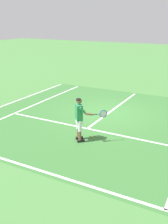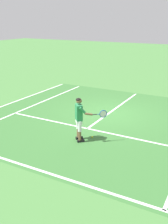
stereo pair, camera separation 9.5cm
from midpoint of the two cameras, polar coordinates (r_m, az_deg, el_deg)
The scene contains 9 objects.
ground_plane at distance 13.46m, azimuth 5.52°, elevation -0.27°, with size 80.00×80.00×0.00m, color #477F3D.
court_inner_surface at distance 12.68m, azimuth 3.87°, elevation -1.45°, with size 10.98×10.48×0.00m, color #387033.
line_baseline at distance 8.80m, azimuth -10.57°, elevation -11.60°, with size 10.98×0.10×0.01m, color white.
line_service at distance 11.54m, azimuth 0.98°, elevation -3.53°, with size 8.23×0.10×0.01m, color white.
line_centre_service at distance 14.27m, azimuth 7.03°, elevation 0.84°, with size 0.10×6.40×0.01m, color white.
line_singles_left at distance 14.78m, azimuth -10.71°, elevation 1.30°, with size 0.10×10.08×0.01m, color white.
line_doubles_left at distance 15.67m, azimuth -14.61°, elevation 2.03°, with size 0.10×10.08×0.01m, color white.
tennis_player at distance 10.07m, azimuth -0.66°, elevation -0.98°, with size 1.18×0.70×1.71m.
tennis_ball_near_feet at distance 10.69m, azimuth 2.03°, elevation -5.30°, with size 0.07×0.07×0.07m, color #CCE02D.
Camera 2 is at (5.02, -11.65, 4.47)m, focal length 43.07 mm.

